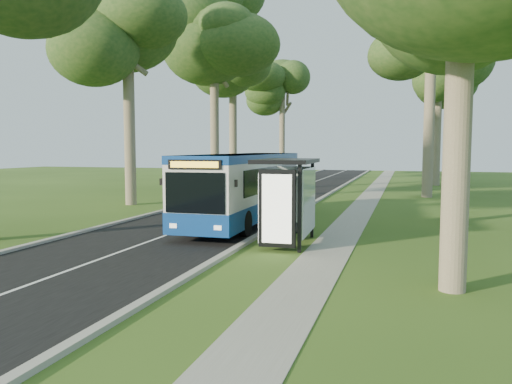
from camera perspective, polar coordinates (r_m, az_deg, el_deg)
ground at (r=19.55m, az=0.56°, el=-4.96°), size 120.00×120.00×0.00m
road at (r=30.03m, az=-0.52°, el=-1.45°), size 7.00×100.00×0.02m
kerb_east at (r=29.18m, az=6.06°, el=-1.57°), size 0.25×100.00×0.12m
kerb_west at (r=31.24m, az=-6.66°, el=-1.14°), size 0.25×100.00×0.12m
centre_line at (r=30.03m, az=-0.52°, el=-1.43°), size 0.12×100.00×0.00m
footpath at (r=28.79m, az=11.93°, el=-1.84°), size 1.50×100.00×0.02m
bus at (r=22.77m, az=-1.22°, el=0.56°), size 2.64×11.84×3.13m
bus_stop_sign at (r=20.85m, az=3.64°, el=-0.40°), size 0.17×0.30×2.26m
bus_shelter at (r=17.18m, az=3.64°, el=0.83°), size 2.04×3.58×3.01m
litter_bin at (r=22.18m, az=4.50°, el=-2.59°), size 0.52×0.52×0.90m
car_white at (r=46.62m, az=0.39°, el=1.89°), size 2.62×5.24×1.71m
car_silver at (r=52.96m, az=1.44°, el=2.21°), size 3.56×5.18×1.62m
tree_west_b at (r=31.76m, az=-14.51°, el=18.33°), size 5.20×5.20×14.56m
tree_west_c at (r=40.05m, az=-4.83°, el=16.64°), size 5.20×5.20×15.49m
tree_west_d at (r=50.44m, az=-2.68°, el=17.23°), size 5.20×5.20×19.05m
tree_west_e at (r=58.57m, az=3.03°, el=11.65°), size 5.20×5.20×13.71m
tree_east_c at (r=37.68m, az=19.51°, el=19.00°), size 5.20×5.20×17.14m
tree_east_d at (r=49.18m, az=20.23°, el=13.78°), size 5.20×5.20×15.04m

